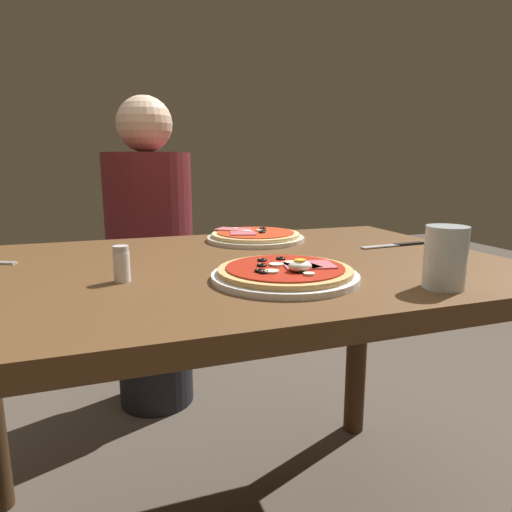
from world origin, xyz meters
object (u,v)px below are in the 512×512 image
at_px(dining_table, 226,312).
at_px(diner_person, 151,265).
at_px(pizza_foreground, 285,273).
at_px(knife, 397,245).
at_px(water_glass_near, 445,262).
at_px(salt_shaker, 122,264).
at_px(pizza_across_left, 255,237).

bearing_deg(dining_table, diner_person, 95.39).
height_order(pizza_foreground, knife, pizza_foreground).
distance_m(water_glass_near, salt_shaker, 0.57).
relative_size(water_glass_near, knife, 0.56).
relative_size(pizza_across_left, knife, 1.39).
height_order(pizza_foreground, pizza_across_left, pizza_foreground).
bearing_deg(diner_person, water_glass_near, 108.86).
height_order(dining_table, salt_shaker, salt_shaker).
relative_size(dining_table, water_glass_near, 11.46).
bearing_deg(knife, water_glass_near, -115.79).
bearing_deg(water_glass_near, knife, 64.21).
xyz_separation_m(pizza_foreground, water_glass_near, (0.24, -0.14, 0.03)).
xyz_separation_m(dining_table, diner_person, (-0.07, 0.79, -0.06)).
height_order(dining_table, knife, knife).
bearing_deg(knife, pizza_across_left, 148.36).
xyz_separation_m(dining_table, knife, (0.48, 0.05, 0.11)).
distance_m(pizza_foreground, diner_person, 0.99).
bearing_deg(pizza_foreground, diner_person, 98.36).
bearing_deg(knife, dining_table, -174.16).
relative_size(knife, salt_shaker, 2.92).
distance_m(pizza_across_left, water_glass_near, 0.59).
bearing_deg(water_glass_near, pizza_across_left, 104.54).
bearing_deg(knife, salt_shaker, -168.98).
distance_m(knife, salt_shaker, 0.72).
bearing_deg(diner_person, pizza_across_left, 113.18).
distance_m(dining_table, salt_shaker, 0.28).
distance_m(salt_shaker, diner_person, 0.91).
height_order(salt_shaker, diner_person, diner_person).
bearing_deg(water_glass_near, salt_shaker, 156.23).
bearing_deg(pizza_foreground, dining_table, 111.05).
bearing_deg(pizza_foreground, pizza_across_left, 78.10).
relative_size(pizza_across_left, water_glass_near, 2.49).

